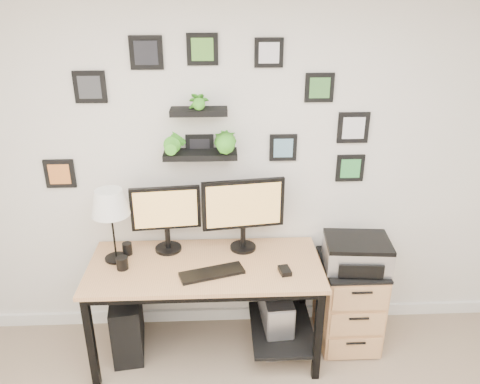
{
  "coord_description": "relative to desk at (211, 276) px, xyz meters",
  "views": [
    {
      "loc": [
        -0.17,
        -1.13,
        2.48
      ],
      "look_at": [
        -0.03,
        1.83,
        1.2
      ],
      "focal_mm": 35.0,
      "sensor_mm": 36.0,
      "label": 1
    }
  ],
  "objects": [
    {
      "name": "file_cabinet",
      "position": [
        1.02,
        0.06,
        -0.29
      ],
      "size": [
        0.43,
        0.53,
        0.67
      ],
      "color": "tan",
      "rests_on": "ground"
    },
    {
      "name": "room",
      "position": [
        0.25,
        0.32,
        -0.58
      ],
      "size": [
        4.0,
        4.0,
        4.0
      ],
      "color": "tan",
      "rests_on": "ground"
    },
    {
      "name": "pc_tower_black",
      "position": [
        -0.62,
        0.02,
        -0.39
      ],
      "size": [
        0.27,
        0.49,
        0.47
      ],
      "primitive_type": "cube",
      "rotation": [
        0.0,
        0.0,
        0.14
      ],
      "color": "black",
      "rests_on": "ground"
    },
    {
      "name": "printer",
      "position": [
        1.04,
        0.03,
        0.15
      ],
      "size": [
        0.47,
        0.4,
        0.2
      ],
      "color": "silver",
      "rests_on": "file_cabinet"
    },
    {
      "name": "table_lamp",
      "position": [
        -0.66,
        0.06,
        0.55
      ],
      "size": [
        0.26,
        0.26,
        0.53
      ],
      "color": "black",
      "rests_on": "desk"
    },
    {
      "name": "mouse",
      "position": [
        0.5,
        -0.17,
        0.14
      ],
      "size": [
        0.09,
        0.12,
        0.03
      ],
      "primitive_type": "cube",
      "rotation": [
        0.0,
        0.0,
        0.17
      ],
      "color": "black",
      "rests_on": "desk"
    },
    {
      "name": "wall_decor",
      "position": [
        0.01,
        0.26,
        1.04
      ],
      "size": [
        2.27,
        0.18,
        1.04
      ],
      "color": "black",
      "rests_on": "ground"
    },
    {
      "name": "monitor_right",
      "position": [
        0.24,
        0.16,
        0.44
      ],
      "size": [
        0.58,
        0.21,
        0.54
      ],
      "color": "black",
      "rests_on": "desk"
    },
    {
      "name": "keyboard",
      "position": [
        0.01,
        -0.16,
        0.13
      ],
      "size": [
        0.45,
        0.25,
        0.02
      ],
      "primitive_type": "cube",
      "rotation": [
        0.0,
        0.0,
        0.3
      ],
      "color": "black",
      "rests_on": "desk"
    },
    {
      "name": "desk",
      "position": [
        0.0,
        0.0,
        0.0
      ],
      "size": [
        1.6,
        0.7,
        0.75
      ],
      "color": "tan",
      "rests_on": "ground"
    },
    {
      "name": "pen_cup",
      "position": [
        -0.59,
        0.12,
        0.17
      ],
      "size": [
        0.07,
        0.07,
        0.09
      ],
      "primitive_type": "cylinder",
      "color": "black",
      "rests_on": "desk"
    },
    {
      "name": "monitor_left",
      "position": [
        -0.3,
        0.17,
        0.41
      ],
      "size": [
        0.48,
        0.21,
        0.49
      ],
      "color": "black",
      "rests_on": "desk"
    },
    {
      "name": "mug",
      "position": [
        -0.59,
        -0.07,
        0.17
      ],
      "size": [
        0.08,
        0.08,
        0.09
      ],
      "primitive_type": "cylinder",
      "color": "black",
      "rests_on": "desk"
    },
    {
      "name": "pc_tower_grey",
      "position": [
        0.47,
        0.04,
        -0.4
      ],
      "size": [
        0.23,
        0.46,
        0.45
      ],
      "color": "gray",
      "rests_on": "ground"
    }
  ]
}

